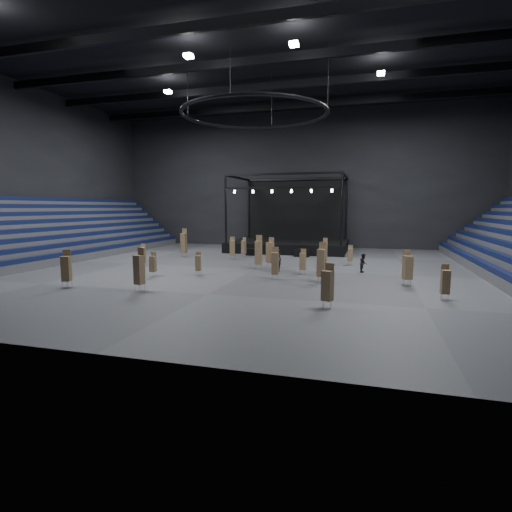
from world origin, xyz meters
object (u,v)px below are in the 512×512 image
(stage, at_px, (290,238))
(chair_stack_7, at_px, (184,243))
(chair_stack_2, at_px, (139,269))
(chair_stack_6, at_px, (408,267))
(flight_case_mid, at_px, (299,253))
(crew_member, at_px, (363,263))
(chair_stack_3, at_px, (325,251))
(chair_stack_11, at_px, (143,255))
(chair_stack_16, at_px, (350,254))
(man_center, at_px, (277,260))
(chair_stack_9, at_px, (328,285))
(chair_stack_8, at_px, (198,263))
(chair_stack_17, at_px, (232,248))
(chair_stack_0, at_px, (259,252))
(flight_case_right, at_px, (303,253))
(chair_stack_10, at_px, (275,263))
(chair_stack_12, at_px, (153,263))
(chair_stack_1, at_px, (244,247))
(chair_stack_13, at_px, (322,262))
(chair_stack_15, at_px, (303,261))
(chair_stack_14, at_px, (66,268))
(chair_stack_5, at_px, (270,252))
(chair_stack_4, at_px, (445,281))
(flight_case_left, at_px, (251,252))

(stage, distance_m, chair_stack_7, 13.99)
(chair_stack_2, xyz_separation_m, chair_stack_6, (16.65, 6.39, -0.12))
(flight_case_mid, height_order, crew_member, crew_member)
(chair_stack_3, bearing_deg, chair_stack_11, -159.99)
(flight_case_mid, xyz_separation_m, chair_stack_16, (5.62, -5.10, 0.62))
(chair_stack_11, relative_size, man_center, 1.09)
(chair_stack_9, bearing_deg, crew_member, 104.04)
(chair_stack_8, relative_size, chair_stack_17, 0.79)
(chair_stack_0, xyz_separation_m, chair_stack_8, (-3.84, -4.03, -0.53))
(chair_stack_6, distance_m, chair_stack_16, 9.91)
(chair_stack_11, relative_size, chair_stack_17, 0.89)
(stage, bearing_deg, flight_case_right, -67.90)
(chair_stack_0, xyz_separation_m, chair_stack_10, (2.49, -4.43, -0.25))
(crew_member, bearing_deg, chair_stack_12, 120.07)
(chair_stack_8, bearing_deg, chair_stack_1, 79.20)
(chair_stack_12, distance_m, chair_stack_13, 12.93)
(chair_stack_0, relative_size, crew_member, 1.89)
(flight_case_right, height_order, chair_stack_15, chair_stack_15)
(chair_stack_8, height_order, chair_stack_13, chair_stack_13)
(flight_case_mid, xyz_separation_m, chair_stack_13, (4.05, -14.49, 1.09))
(chair_stack_14, xyz_separation_m, chair_stack_16, (17.74, 15.73, -0.32))
(crew_member, bearing_deg, chair_stack_10, 137.86)
(chair_stack_5, relative_size, chair_stack_14, 1.06)
(chair_stack_3, xyz_separation_m, chair_stack_14, (-15.41, -15.74, 0.06))
(stage, relative_size, chair_stack_13, 4.87)
(chair_stack_5, xyz_separation_m, chair_stack_8, (-4.54, -5.40, -0.42))
(chair_stack_4, bearing_deg, chair_stack_3, 117.50)
(chair_stack_2, xyz_separation_m, chair_stack_5, (5.65, 12.04, -0.03))
(flight_case_right, bearing_deg, flight_case_left, -177.23)
(chair_stack_14, bearing_deg, chair_stack_7, 70.19)
(chair_stack_3, xyz_separation_m, chair_stack_11, (-15.67, -5.88, -0.17))
(chair_stack_2, bearing_deg, chair_stack_12, 122.10)
(chair_stack_14, height_order, chair_stack_16, chair_stack_14)
(chair_stack_15, bearing_deg, crew_member, 31.59)
(chair_stack_12, bearing_deg, chair_stack_2, -75.82)
(chair_stack_9, bearing_deg, flight_case_left, 137.71)
(flight_case_left, relative_size, man_center, 0.61)
(chair_stack_0, bearing_deg, chair_stack_13, -40.81)
(chair_stack_2, height_order, chair_stack_8, chair_stack_2)
(chair_stack_0, xyz_separation_m, chair_stack_2, (-4.96, -10.68, -0.08))
(chair_stack_13, relative_size, chair_stack_17, 1.24)
(chair_stack_6, height_order, man_center, chair_stack_6)
(chair_stack_2, relative_size, chair_stack_14, 1.10)
(flight_case_mid, bearing_deg, man_center, -90.50)
(chair_stack_13, bearing_deg, chair_stack_16, 92.18)
(flight_case_mid, height_order, chair_stack_2, chair_stack_2)
(chair_stack_12, distance_m, crew_member, 16.94)
(chair_stack_10, height_order, chair_stack_15, chair_stack_10)
(chair_stack_4, relative_size, chair_stack_9, 0.86)
(flight_case_right, height_order, chair_stack_8, chair_stack_8)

